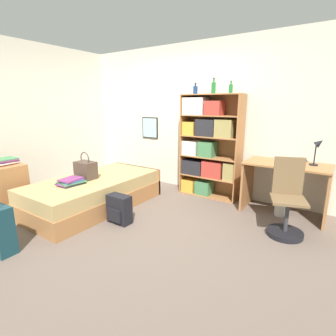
# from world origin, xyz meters

# --- Properties ---
(ground_plane) EXTENTS (14.00, 14.00, 0.00)m
(ground_plane) POSITION_xyz_m (0.00, 0.00, 0.00)
(ground_plane) COLOR #66564C
(wall_back) EXTENTS (10.00, 0.09, 2.60)m
(wall_back) POSITION_xyz_m (-0.00, 1.70, 1.30)
(wall_back) COLOR beige
(wall_back) RESTS_ON ground_plane
(wall_left) EXTENTS (0.06, 10.00, 2.60)m
(wall_left) POSITION_xyz_m (-2.21, 0.00, 1.30)
(wall_left) COLOR beige
(wall_left) RESTS_ON ground_plane
(bed) EXTENTS (1.05, 2.06, 0.45)m
(bed) POSITION_xyz_m (-0.69, 0.02, 0.22)
(bed) COLOR #A36B3D
(bed) RESTS_ON ground_plane
(handbag) EXTENTS (0.32, 0.21, 0.41)m
(handbag) POSITION_xyz_m (-0.78, -0.05, 0.59)
(handbag) COLOR #47382D
(handbag) RESTS_ON bed
(book_stack_on_bed) EXTENTS (0.33, 0.38, 0.09)m
(book_stack_on_bed) POSITION_xyz_m (-0.71, -0.37, 0.49)
(book_stack_on_bed) COLOR #232328
(book_stack_on_bed) RESTS_ON bed
(dresser) EXTENTS (0.62, 0.49, 0.70)m
(dresser) POSITION_xyz_m (-1.67, -0.85, 0.35)
(dresser) COLOR #A36B3D
(dresser) RESTS_ON ground_plane
(magazine_pile_on_dresser) EXTENTS (0.30, 0.36, 0.09)m
(magazine_pile_on_dresser) POSITION_xyz_m (-1.64, -0.81, 0.75)
(magazine_pile_on_dresser) COLOR #B2382D
(magazine_pile_on_dresser) RESTS_ON dresser
(bookcase) EXTENTS (1.02, 0.35, 1.72)m
(bookcase) POSITION_xyz_m (0.50, 1.47, 0.86)
(bookcase) COLOR #A36B3D
(bookcase) RESTS_ON ground_plane
(bottle_green) EXTENTS (0.07, 0.07, 0.18)m
(bottle_green) POSITION_xyz_m (0.26, 1.46, 1.79)
(bottle_green) COLOR navy
(bottle_green) RESTS_ON bookcase
(bottle_brown) EXTENTS (0.07, 0.07, 0.25)m
(bottle_brown) POSITION_xyz_m (0.58, 1.48, 1.82)
(bottle_brown) COLOR #1E6B2D
(bottle_brown) RESTS_ON bookcase
(bottle_clear) EXTENTS (0.06, 0.06, 0.19)m
(bottle_clear) POSITION_xyz_m (0.87, 1.49, 1.79)
(bottle_clear) COLOR #1E6B2D
(bottle_clear) RESTS_ON bookcase
(desk) EXTENTS (1.12, 0.60, 0.75)m
(desk) POSITION_xyz_m (1.81, 1.34, 0.52)
(desk) COLOR #A36B3D
(desk) RESTS_ON ground_plane
(desk_lamp) EXTENTS (0.16, 0.11, 0.38)m
(desk_lamp) POSITION_xyz_m (2.15, 1.44, 1.00)
(desk_lamp) COLOR black
(desk_lamp) RESTS_ON desk
(desk_chair) EXTENTS (0.49, 0.49, 0.94)m
(desk_chair) POSITION_xyz_m (1.96, 0.71, 0.32)
(desk_chair) COLOR black
(desk_chair) RESTS_ON ground_plane
(backpack) EXTENTS (0.33, 0.20, 0.39)m
(backpack) POSITION_xyz_m (0.05, -0.20, 0.19)
(backpack) COLOR black
(backpack) RESTS_ON ground_plane
(waste_bin) EXTENTS (0.20, 0.20, 0.26)m
(waste_bin) POSITION_xyz_m (1.81, 1.28, 0.13)
(waste_bin) COLOR #B7B2A8
(waste_bin) RESTS_ON ground_plane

